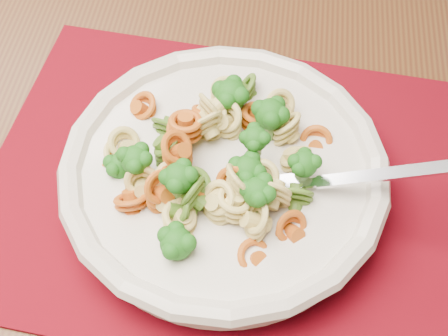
# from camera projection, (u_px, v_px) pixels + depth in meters

# --- Properties ---
(dining_table) EXTENTS (1.35, 0.98, 0.71)m
(dining_table) POSITION_uv_depth(u_px,v_px,m) (201.00, 174.00, 0.69)
(dining_table) COLOR #4B2E15
(dining_table) RESTS_ON ground
(placemat) EXTENTS (0.44, 0.36, 0.00)m
(placemat) POSITION_uv_depth(u_px,v_px,m) (225.00, 184.00, 0.55)
(placemat) COLOR #5C030D
(placemat) RESTS_ON dining_table
(pasta_bowl) EXTENTS (0.27, 0.27, 0.05)m
(pasta_bowl) POSITION_uv_depth(u_px,v_px,m) (224.00, 174.00, 0.52)
(pasta_bowl) COLOR beige
(pasta_bowl) RESTS_ON placemat
(pasta_broccoli_heap) EXTENTS (0.23, 0.23, 0.06)m
(pasta_broccoli_heap) POSITION_uv_depth(u_px,v_px,m) (224.00, 164.00, 0.51)
(pasta_broccoli_heap) COLOR #D2C068
(pasta_broccoli_heap) RESTS_ON pasta_bowl
(fork) EXTENTS (0.18, 0.06, 0.08)m
(fork) POSITION_uv_depth(u_px,v_px,m) (286.00, 186.00, 0.50)
(fork) COLOR silver
(fork) RESTS_ON pasta_bowl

